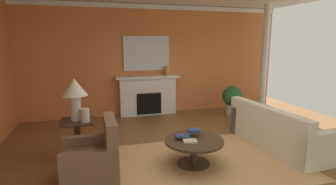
% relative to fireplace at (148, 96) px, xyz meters
% --- Properties ---
extents(ground_plane, '(9.35, 9.35, 0.00)m').
position_rel_fireplace_xyz_m(ground_plane, '(0.21, -3.02, -0.53)').
color(ground_plane, brown).
extents(wall_fireplace, '(7.79, 0.12, 3.09)m').
position_rel_fireplace_xyz_m(wall_fireplace, '(0.21, 0.21, 1.01)').
color(wall_fireplace, '#CC723D').
rests_on(wall_fireplace, ground_plane).
extents(crown_moulding, '(7.79, 0.08, 0.12)m').
position_rel_fireplace_xyz_m(crown_moulding, '(0.21, 0.13, 2.48)').
color(crown_moulding, white).
extents(area_rug, '(3.68, 2.29, 0.01)m').
position_rel_fireplace_xyz_m(area_rug, '(0.07, -3.32, -0.53)').
color(area_rug, tan).
rests_on(area_rug, ground_plane).
extents(fireplace, '(1.80, 0.35, 1.12)m').
position_rel_fireplace_xyz_m(fireplace, '(0.00, 0.00, 0.00)').
color(fireplace, white).
rests_on(fireplace, ground_plane).
extents(mantel_mirror, '(1.30, 0.04, 0.95)m').
position_rel_fireplace_xyz_m(mantel_mirror, '(-0.00, 0.12, 1.22)').
color(mantel_mirror, silver).
extents(sofa, '(1.02, 2.15, 0.85)m').
position_rel_fireplace_xyz_m(sofa, '(1.95, -3.08, -0.24)').
color(sofa, beige).
rests_on(sofa, ground_plane).
extents(armchair_near_window, '(0.80, 0.80, 0.95)m').
position_rel_fireplace_xyz_m(armchair_near_window, '(-1.58, -3.36, -0.23)').
color(armchair_near_window, brown).
rests_on(armchair_near_window, ground_plane).
extents(coffee_table, '(1.00, 1.00, 0.45)m').
position_rel_fireplace_xyz_m(coffee_table, '(0.07, -3.32, -0.20)').
color(coffee_table, '#3D2D1E').
rests_on(coffee_table, ground_plane).
extents(side_table, '(0.56, 0.56, 0.70)m').
position_rel_fireplace_xyz_m(side_table, '(-1.83, -2.46, -0.13)').
color(side_table, '#3D2D1E').
rests_on(side_table, ground_plane).
extents(table_lamp, '(0.44, 0.44, 0.75)m').
position_rel_fireplace_xyz_m(table_lamp, '(-1.83, -2.46, 0.69)').
color(table_lamp, beige).
rests_on(table_lamp, side_table).
extents(vase_on_side_table, '(0.16, 0.16, 0.23)m').
position_rel_fireplace_xyz_m(vase_on_side_table, '(-1.68, -2.58, 0.28)').
color(vase_on_side_table, beige).
rests_on(vase_on_side_table, side_table).
extents(vase_mantel_right, '(0.15, 0.15, 0.27)m').
position_rel_fireplace_xyz_m(vase_mantel_right, '(0.55, -0.05, 0.72)').
color(vase_mantel_right, '#B7892D').
rests_on(vase_mantel_right, fireplace).
extents(book_red_cover, '(0.26, 0.22, 0.03)m').
position_rel_fireplace_xyz_m(book_red_cover, '(-0.04, -3.40, -0.07)').
color(book_red_cover, tan).
rests_on(book_red_cover, coffee_table).
extents(book_art_folio, '(0.26, 0.20, 0.03)m').
position_rel_fireplace_xyz_m(book_art_folio, '(-0.10, -3.22, -0.04)').
color(book_art_folio, navy).
rests_on(book_art_folio, coffee_table).
extents(book_small_novel, '(0.23, 0.19, 0.06)m').
position_rel_fireplace_xyz_m(book_small_novel, '(0.13, -3.14, 0.01)').
color(book_small_novel, navy).
rests_on(book_small_novel, coffee_table).
extents(potted_plant, '(0.56, 0.56, 0.83)m').
position_rel_fireplace_xyz_m(potted_plant, '(2.30, -0.69, -0.04)').
color(potted_plant, '#BCB29E').
rests_on(potted_plant, ground_plane).
extents(column_white, '(0.20, 0.20, 3.09)m').
position_rel_fireplace_xyz_m(column_white, '(3.31, -0.67, 1.01)').
color(column_white, white).
rests_on(column_white, ground_plane).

